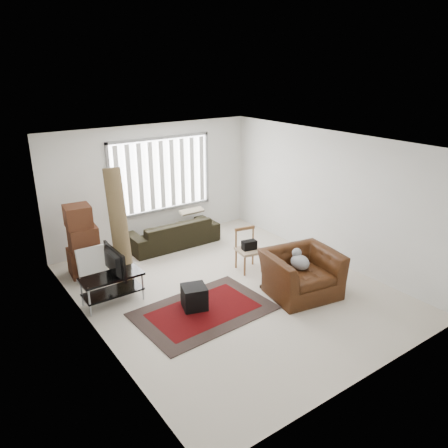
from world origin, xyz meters
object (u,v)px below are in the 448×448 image
at_px(moving_boxes, 82,243).
at_px(armchair, 301,270).
at_px(side_chair, 249,248).
at_px(sofa, 173,229).
at_px(tv_stand, 112,283).

relative_size(moving_boxes, armchair, 1.00).
relative_size(side_chair, armchair, 0.61).
bearing_deg(moving_boxes, sofa, 7.12).
xyz_separation_m(sofa, side_chair, (0.62, -2.00, 0.07)).
relative_size(sofa, side_chair, 2.43).
distance_m(sofa, armchair, 3.40).
height_order(tv_stand, armchair, armchair).
distance_m(moving_boxes, armchair, 4.22).
relative_size(tv_stand, moving_boxes, 0.75).
bearing_deg(tv_stand, armchair, -29.74).
bearing_deg(sofa, armchair, 103.75).
distance_m(moving_boxes, side_chair, 3.25).
distance_m(sofa, side_chair, 2.09).
bearing_deg(sofa, tv_stand, 38.74).
xyz_separation_m(tv_stand, sofa, (2.11, 1.66, 0.02)).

